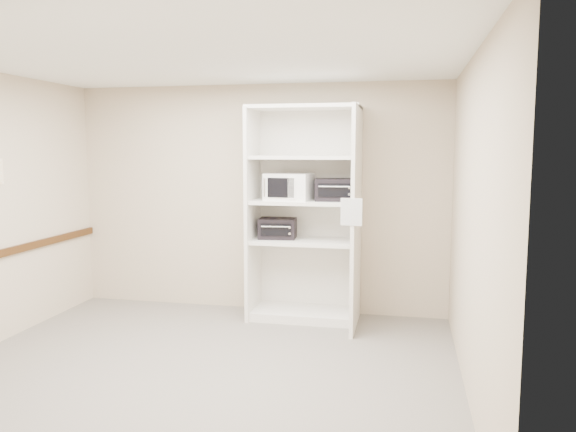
% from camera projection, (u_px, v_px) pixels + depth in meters
% --- Properties ---
extents(floor, '(4.50, 4.00, 0.01)m').
position_uv_depth(floor, '(201.00, 370.00, 4.96)').
color(floor, '#615B54').
rests_on(floor, ground).
extents(ceiling, '(4.50, 4.00, 0.01)m').
position_uv_depth(ceiling, '(194.00, 57.00, 4.64)').
color(ceiling, white).
extents(wall_back, '(4.50, 0.02, 2.70)m').
position_uv_depth(wall_back, '(258.00, 199.00, 6.74)').
color(wall_back, '#C6AE95').
rests_on(wall_back, ground).
extents(wall_front, '(4.50, 0.02, 2.70)m').
position_uv_depth(wall_front, '(55.00, 266.00, 2.85)').
color(wall_front, '#C6AE95').
rests_on(wall_front, ground).
extents(wall_right, '(0.02, 4.00, 2.70)m').
position_uv_depth(wall_right, '(472.00, 226.00, 4.33)').
color(wall_right, '#C6AE95').
rests_on(wall_right, ground).
extents(shelving_unit, '(1.24, 0.92, 2.42)m').
position_uv_depth(shelving_unit, '(308.00, 221.00, 6.34)').
color(shelving_unit, silver).
rests_on(shelving_unit, floor).
extents(microwave, '(0.54, 0.44, 0.30)m').
position_uv_depth(microwave, '(289.00, 187.00, 6.32)').
color(microwave, white).
rests_on(microwave, shelving_unit).
extents(toaster_oven_upper, '(0.45, 0.35, 0.25)m').
position_uv_depth(toaster_oven_upper, '(335.00, 190.00, 6.24)').
color(toaster_oven_upper, black).
rests_on(toaster_oven_upper, shelving_unit).
extents(toaster_oven_lower, '(0.44, 0.35, 0.23)m').
position_uv_depth(toaster_oven_lower, '(278.00, 228.00, 6.46)').
color(toaster_oven_lower, black).
rests_on(toaster_oven_lower, shelving_unit).
extents(paper_sign, '(0.21, 0.02, 0.27)m').
position_uv_depth(paper_sign, '(351.00, 212.00, 5.59)').
color(paper_sign, white).
rests_on(paper_sign, shelving_unit).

